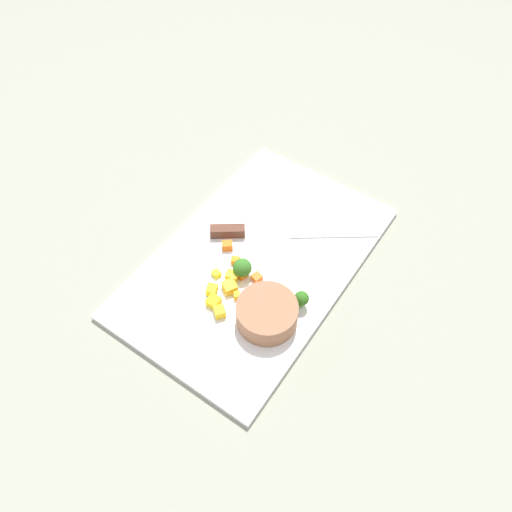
# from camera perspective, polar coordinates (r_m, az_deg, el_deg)

# --- Properties ---
(ground_plane) EXTENTS (4.00, 4.00, 0.00)m
(ground_plane) POSITION_cam_1_polar(r_m,az_deg,el_deg) (0.92, 0.00, -0.81)
(ground_plane) COLOR gray
(cutting_board) EXTENTS (0.51, 0.33, 0.01)m
(cutting_board) POSITION_cam_1_polar(r_m,az_deg,el_deg) (0.92, 0.00, -0.59)
(cutting_board) COLOR white
(cutting_board) RESTS_ON ground_plane
(prep_bowl) EXTENTS (0.10, 0.10, 0.04)m
(prep_bowl) POSITION_cam_1_polar(r_m,az_deg,el_deg) (0.83, 1.26, -6.58)
(prep_bowl) COLOR #9A6547
(prep_bowl) RESTS_ON cutting_board
(chef_knife) EXTENTS (0.21, 0.27, 0.02)m
(chef_knife) POSITION_cam_1_polar(r_m,az_deg,el_deg) (0.94, 0.85, 2.81)
(chef_knife) COLOR silver
(chef_knife) RESTS_ON cutting_board
(carrot_dice_0) EXTENTS (0.02, 0.02, 0.02)m
(carrot_dice_0) POSITION_cam_1_polar(r_m,az_deg,el_deg) (0.89, -1.52, -2.09)
(carrot_dice_0) COLOR orange
(carrot_dice_0) RESTS_ON cutting_board
(carrot_dice_1) EXTENTS (0.02, 0.02, 0.01)m
(carrot_dice_1) POSITION_cam_1_polar(r_m,az_deg,el_deg) (0.90, -1.68, -1.50)
(carrot_dice_1) COLOR orange
(carrot_dice_1) RESTS_ON cutting_board
(carrot_dice_2) EXTENTS (0.02, 0.02, 0.01)m
(carrot_dice_2) POSITION_cam_1_polar(r_m,az_deg,el_deg) (0.88, 0.09, -2.48)
(carrot_dice_2) COLOR orange
(carrot_dice_2) RESTS_ON cutting_board
(carrot_dice_3) EXTENTS (0.02, 0.02, 0.01)m
(carrot_dice_3) POSITION_cam_1_polar(r_m,az_deg,el_deg) (0.91, -2.33, -0.55)
(carrot_dice_3) COLOR orange
(carrot_dice_3) RESTS_ON cutting_board
(carrot_dice_4) EXTENTS (0.02, 0.02, 0.01)m
(carrot_dice_4) POSITION_cam_1_polar(r_m,az_deg,el_deg) (0.93, -3.29, 1.20)
(carrot_dice_4) COLOR orange
(carrot_dice_4) RESTS_ON cutting_board
(pepper_dice_0) EXTENTS (0.02, 0.03, 0.02)m
(pepper_dice_0) POSITION_cam_1_polar(r_m,az_deg,el_deg) (0.88, -2.73, -2.30)
(pepper_dice_0) COLOR yellow
(pepper_dice_0) RESTS_ON cutting_board
(pepper_dice_1) EXTENTS (0.02, 0.02, 0.02)m
(pepper_dice_1) POSITION_cam_1_polar(r_m,az_deg,el_deg) (0.86, -4.87, -5.20)
(pepper_dice_1) COLOR yellow
(pepper_dice_1) RESTS_ON cutting_board
(pepper_dice_2) EXTENTS (0.02, 0.02, 0.01)m
(pepper_dice_2) POSITION_cam_1_polar(r_m,az_deg,el_deg) (0.86, -2.18, -4.50)
(pepper_dice_2) COLOR yellow
(pepper_dice_2) RESTS_ON cutting_board
(pepper_dice_3) EXTENTS (0.02, 0.02, 0.01)m
(pepper_dice_3) POSITION_cam_1_polar(r_m,az_deg,el_deg) (0.89, -4.56, -2.01)
(pepper_dice_3) COLOR yellow
(pepper_dice_3) RESTS_ON cutting_board
(pepper_dice_4) EXTENTS (0.02, 0.02, 0.02)m
(pepper_dice_4) POSITION_cam_1_polar(r_m,az_deg,el_deg) (0.85, -4.17, -6.38)
(pepper_dice_4) COLOR yellow
(pepper_dice_4) RESTS_ON cutting_board
(pepper_dice_5) EXTENTS (0.02, 0.02, 0.01)m
(pepper_dice_5) POSITION_cam_1_polar(r_m,az_deg,el_deg) (0.87, -5.05, -3.88)
(pepper_dice_5) COLOR yellow
(pepper_dice_5) RESTS_ON cutting_board
(pepper_dice_6) EXTENTS (0.03, 0.03, 0.02)m
(pepper_dice_6) POSITION_cam_1_polar(r_m,az_deg,el_deg) (0.87, -2.88, -3.63)
(pepper_dice_6) COLOR yellow
(pepper_dice_6) RESTS_ON cutting_board
(broccoli_floret_0) EXTENTS (0.03, 0.03, 0.04)m
(broccoli_floret_0) POSITION_cam_1_polar(r_m,az_deg,el_deg) (0.84, 5.21, -4.89)
(broccoli_floret_0) COLOR #84B06D
(broccoli_floret_0) RESTS_ON cutting_board
(broccoli_floret_1) EXTENTS (0.03, 0.03, 0.04)m
(broccoli_floret_1) POSITION_cam_1_polar(r_m,az_deg,el_deg) (0.87, -1.35, -1.49)
(broccoli_floret_1) COLOR #8BC15B
(broccoli_floret_1) RESTS_ON cutting_board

